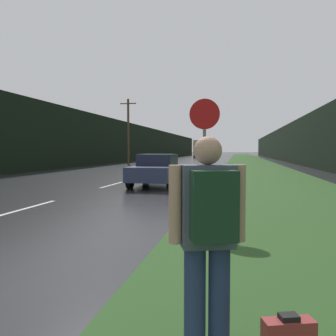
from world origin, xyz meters
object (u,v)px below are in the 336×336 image
object	(u,v)px
hitchhiker_with_backpack	(208,233)
delivery_truck	(200,149)
stop_sign	(204,147)
car_passing_near	(157,170)

from	to	relation	value
hitchhiker_with_backpack	delivery_truck	distance (m)	76.32
stop_sign	car_passing_near	distance (m)	8.38
hitchhiker_with_backpack	car_passing_near	xyz separation A→B (m)	(-3.39, 13.05, -0.26)
car_passing_near	delivery_truck	distance (m)	63.03
stop_sign	car_passing_near	xyz separation A→B (m)	(-2.87, 7.81, -0.96)
hitchhiker_with_backpack	delivery_truck	size ratio (longest dim) A/B	0.21
stop_sign	car_passing_near	world-z (taller)	stop_sign
delivery_truck	hitchhiker_with_backpack	bearing A→B (deg)	-84.06
stop_sign	delivery_truck	size ratio (longest dim) A/B	0.34
stop_sign	car_passing_near	size ratio (longest dim) A/B	0.66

